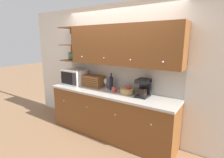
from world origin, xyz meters
The scene contains 12 objects.
ground_plane centered at (0.00, 0.00, 0.00)m, with size 24.00×24.00×0.00m, color #896647.
wall_back centered at (0.00, 0.03, 1.30)m, with size 5.02×0.06×2.60m.
counter_unit centered at (0.00, -0.29, 0.46)m, with size 2.64×0.62×0.92m.
backsplash_panel centered at (0.00, -0.01, 1.19)m, with size 2.62×0.01×0.53m.
upper_cabinets centered at (0.16, -0.18, 1.81)m, with size 2.62×0.39×0.73m.
microwave centered at (-0.99, -0.24, 1.09)m, with size 0.50×0.37×0.34m.
bread_box centered at (-0.50, -0.16, 1.04)m, with size 0.43×0.29×0.24m.
wine_glass centered at (-0.21, -0.13, 1.07)m, with size 0.07×0.07×0.21m.
wine_bottle centered at (-0.07, -0.13, 1.07)m, with size 0.08×0.08×0.33m.
mug centered at (0.09, -0.28, 0.97)m, with size 0.09×0.08×0.10m.
fruit_basket centered at (0.35, -0.22, 0.98)m, with size 0.27×0.27×0.16m.
coffee_maker centered at (0.66, -0.20, 1.09)m, with size 0.21×0.26×0.32m.
Camera 1 is at (1.85, -2.97, 1.89)m, focal length 28.00 mm.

